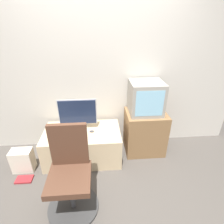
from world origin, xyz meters
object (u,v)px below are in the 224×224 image
(keyboard, at_px, (77,133))
(office_chair, at_px, (71,178))
(main_monitor, at_px, (78,114))
(book, at_px, (24,179))
(mouse, at_px, (92,131))
(cardboard_box_lower, at_px, (23,160))
(crt_tv, at_px, (146,98))

(keyboard, distance_m, office_chair, 0.75)
(main_monitor, relative_size, book, 2.54)
(main_monitor, distance_m, office_chair, 0.94)
(main_monitor, height_order, mouse, main_monitor)
(mouse, height_order, office_chair, office_chair)
(main_monitor, height_order, keyboard, main_monitor)
(cardboard_box_lower, xyz_separation_m, book, (0.06, -0.20, -0.16))
(mouse, relative_size, crt_tv, 0.14)
(main_monitor, xyz_separation_m, book, (-0.73, -0.49, -0.71))
(office_chair, relative_size, cardboard_box_lower, 2.96)
(main_monitor, distance_m, crt_tv, 1.02)
(mouse, bearing_deg, book, -158.07)
(keyboard, xyz_separation_m, book, (-0.71, -0.35, -0.47))
(main_monitor, distance_m, book, 1.13)
(cardboard_box_lower, relative_size, book, 1.55)
(office_chair, bearing_deg, main_monitor, 88.66)
(crt_tv, xyz_separation_m, office_chair, (-1.02, -0.94, -0.51))
(mouse, bearing_deg, crt_tv, 12.06)
(cardboard_box_lower, bearing_deg, main_monitor, 19.84)
(cardboard_box_lower, bearing_deg, office_chair, -37.80)
(main_monitor, xyz_separation_m, office_chair, (-0.02, -0.88, -0.31))
(book, bearing_deg, main_monitor, 33.63)
(crt_tv, relative_size, book, 2.19)
(mouse, bearing_deg, cardboard_box_lower, -170.19)
(cardboard_box_lower, bearing_deg, keyboard, 10.95)
(main_monitor, relative_size, cardboard_box_lower, 1.63)
(keyboard, distance_m, cardboard_box_lower, 0.85)
(mouse, distance_m, book, 1.11)
(mouse, xyz_separation_m, book, (-0.92, -0.37, -0.48))
(keyboard, bearing_deg, main_monitor, 81.56)
(mouse, bearing_deg, main_monitor, 148.83)
(mouse, distance_m, office_chair, 0.80)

